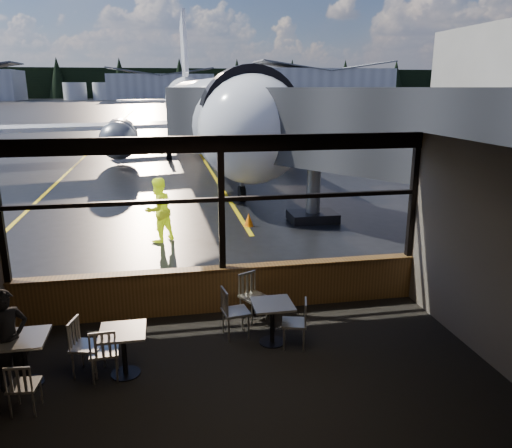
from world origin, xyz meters
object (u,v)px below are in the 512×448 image
object	(u,v)px
jet_bridge	(316,150)
passenger	(9,340)
cafe_table_near	(272,323)
chair_near_w	(236,312)
cafe_table_left	(25,361)
chair_left_s	(24,386)
chair_near_e	(294,323)
chair_near_n	(253,297)
ground_crew	(158,210)
airliner	(204,69)
chair_mid_s	(104,352)
chair_mid_w	(88,347)
cone_nose	(249,220)
cafe_table_mid	(124,353)

from	to	relation	value
jet_bridge	passenger	distance (m)	10.45
cafe_table_near	chair_near_w	distance (m)	0.70
passenger	cafe_table_left	bearing A→B (deg)	-22.89
chair_left_s	chair_near_e	bearing A→B (deg)	19.78
cafe_table_near	chair_near_n	size ratio (longest dim) A/B	0.82
chair_near_e	passenger	distance (m)	4.47
chair_near_n	cafe_table_left	bearing A→B (deg)	-6.01
chair_near_n	jet_bridge	bearing A→B (deg)	-144.98
chair_near_n	passenger	bearing A→B (deg)	-6.56
ground_crew	chair_near_n	bearing A→B (deg)	67.46
airliner	ground_crew	bearing A→B (deg)	-101.40
chair_left_s	passenger	size ratio (longest dim) A/B	0.51
chair_near_w	chair_near_n	bearing A→B (deg)	135.35
chair_near_e	chair_mid_s	bearing A→B (deg)	112.99
cafe_table_left	passenger	world-z (taller)	passenger
cafe_table_left	passenger	xyz separation A→B (m)	(-0.17, -0.02, 0.39)
chair_mid_w	cone_nose	size ratio (longest dim) A/B	2.12
chair_near_n	chair_left_s	distance (m)	4.23
cafe_table_mid	chair_near_n	world-z (taller)	chair_near_n
chair_near_w	cone_nose	xyz separation A→B (m)	(1.51, 7.25, -0.25)
chair_near_w	ground_crew	xyz separation A→B (m)	(-1.33, 6.15, 0.46)
chair_left_s	cafe_table_left	bearing A→B (deg)	108.53
chair_near_e	passenger	xyz separation A→B (m)	(-4.44, -0.39, 0.35)
jet_bridge	chair_left_s	distance (m)	10.80
cafe_table_mid	cafe_table_left	xyz separation A→B (m)	(-1.45, -0.00, 0.01)
chair_mid_w	chair_near_e	bearing A→B (deg)	108.24
airliner	chair_mid_s	bearing A→B (deg)	-100.43
passenger	ground_crew	xyz separation A→B (m)	(2.17, 7.10, 0.15)
cafe_table_mid	chair_mid_w	distance (m)	0.58
chair_near_n	passenger	distance (m)	4.24
chair_mid_w	chair_left_s	distance (m)	1.12
jet_bridge	ground_crew	world-z (taller)	jet_bridge
airliner	chair_left_s	size ratio (longest dim) A/B	44.31
cafe_table_left	chair_near_w	world-z (taller)	chair_near_w
chair_near_e	chair_near_n	distance (m)	1.25
chair_near_e	chair_left_s	xyz separation A→B (m)	(-4.11, -1.05, -0.04)
chair_near_e	chair_near_n	xyz separation A→B (m)	(-0.50, 1.15, 0.03)
airliner	chair_mid_w	distance (m)	24.36
chair_near_n	chair_left_s	size ratio (longest dim) A/B	1.17
cafe_table_left	chair_near_n	size ratio (longest dim) A/B	0.85
airliner	chair_mid_s	xyz separation A→B (m)	(-3.77, -23.70, -4.97)
cafe_table_near	chair_near_e	xyz separation A→B (m)	(0.34, -0.19, 0.06)
chair_near_e	chair_mid_s	xyz separation A→B (m)	(-3.11, -0.40, 0.01)
passenger	chair_near_e	bearing A→B (deg)	-25.89
airliner	chair_mid_w	world-z (taller)	airliner
chair_left_s	ground_crew	size ratio (longest dim) A/B	0.43
cafe_table_mid	passenger	size ratio (longest dim) A/B	0.49
chair_near_n	cafe_table_mid	bearing A→B (deg)	5.17
chair_near_e	cafe_table_near	bearing A→B (deg)	77.06
chair_near_e	ground_crew	world-z (taller)	ground_crew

